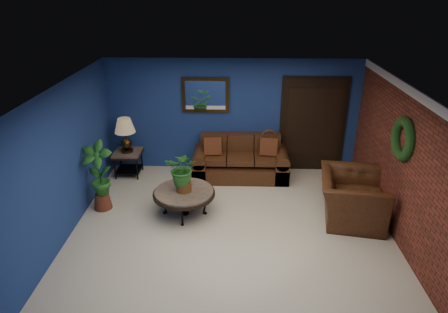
{
  "coord_description": "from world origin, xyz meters",
  "views": [
    {
      "loc": [
        0.05,
        -5.87,
        4.0
      ],
      "look_at": [
        -0.14,
        0.55,
        1.14
      ],
      "focal_mm": 32.0,
      "sensor_mm": 36.0,
      "label": 1
    }
  ],
  "objects_px": {
    "end_table": "(128,157)",
    "armchair": "(352,198)",
    "table_lamp": "(125,131)",
    "side_chair": "(269,151)",
    "coffee_table": "(184,194)",
    "sofa": "(240,163)"
  },
  "relations": [
    {
      "from": "coffee_table",
      "to": "sofa",
      "type": "bearing_deg",
      "value": 57.35
    },
    {
      "from": "coffee_table",
      "to": "armchair",
      "type": "relative_size",
      "value": 0.87
    },
    {
      "from": "coffee_table",
      "to": "armchair",
      "type": "xyz_separation_m",
      "value": [
        3.02,
        -0.04,
        -0.01
      ]
    },
    {
      "from": "side_chair",
      "to": "armchair",
      "type": "height_order",
      "value": "side_chair"
    },
    {
      "from": "table_lamp",
      "to": "end_table",
      "type": "bearing_deg",
      "value": 0.0
    },
    {
      "from": "coffee_table",
      "to": "end_table",
      "type": "distance_m",
      "value": 2.14
    },
    {
      "from": "sofa",
      "to": "coffee_table",
      "type": "xyz_separation_m",
      "value": [
        -1.04,
        -1.62,
        0.13
      ]
    },
    {
      "from": "table_lamp",
      "to": "armchair",
      "type": "bearing_deg",
      "value": -20.17
    },
    {
      "from": "coffee_table",
      "to": "side_chair",
      "type": "relative_size",
      "value": 1.11
    },
    {
      "from": "sofa",
      "to": "coffee_table",
      "type": "distance_m",
      "value": 1.92
    },
    {
      "from": "table_lamp",
      "to": "armchair",
      "type": "height_order",
      "value": "table_lamp"
    },
    {
      "from": "end_table",
      "to": "armchair",
      "type": "bearing_deg",
      "value": -20.17
    },
    {
      "from": "end_table",
      "to": "table_lamp",
      "type": "distance_m",
      "value": 0.6
    },
    {
      "from": "table_lamp",
      "to": "side_chair",
      "type": "xyz_separation_m",
      "value": [
        3.1,
        0.08,
        -0.45
      ]
    },
    {
      "from": "side_chair",
      "to": "sofa",
      "type": "bearing_deg",
      "value": 178.73
    },
    {
      "from": "sofa",
      "to": "armchair",
      "type": "relative_size",
      "value": 1.58
    },
    {
      "from": "sofa",
      "to": "coffee_table",
      "type": "height_order",
      "value": "sofa"
    },
    {
      "from": "sofa",
      "to": "armchair",
      "type": "distance_m",
      "value": 2.59
    },
    {
      "from": "table_lamp",
      "to": "side_chair",
      "type": "distance_m",
      "value": 3.13
    },
    {
      "from": "end_table",
      "to": "sofa",
      "type": "bearing_deg",
      "value": 0.63
    },
    {
      "from": "side_chair",
      "to": "armchair",
      "type": "distance_m",
      "value": 2.19
    },
    {
      "from": "table_lamp",
      "to": "side_chair",
      "type": "height_order",
      "value": "table_lamp"
    }
  ]
}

